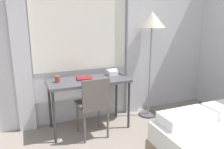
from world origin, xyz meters
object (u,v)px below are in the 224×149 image
object	(u,v)px
mug	(57,79)
desk_chair	(93,103)
book	(84,78)
standing_lamp	(152,27)
telephone	(112,72)
desk	(89,84)

from	to	relation	value
mug	desk_chair	bearing A→B (deg)	-37.36
book	standing_lamp	bearing A→B (deg)	-0.38
standing_lamp	book	distance (m)	1.34
standing_lamp	telephone	size ratio (longest dim) A/B	10.26
standing_lamp	book	world-z (taller)	standing_lamp
standing_lamp	mug	distance (m)	1.68
desk	mug	xyz separation A→B (m)	(-0.44, 0.03, 0.11)
desk	book	bearing A→B (deg)	135.17
desk	standing_lamp	xyz separation A→B (m)	(1.08, 0.04, 0.82)
book	desk	bearing A→B (deg)	-44.83
book	mug	distance (m)	0.40
desk	book	world-z (taller)	book
desk_chair	standing_lamp	world-z (taller)	standing_lamp
telephone	standing_lamp	bearing A→B (deg)	-7.12
telephone	book	world-z (taller)	telephone
standing_lamp	telephone	world-z (taller)	standing_lamp
standing_lamp	telephone	distance (m)	0.96
desk	standing_lamp	bearing A→B (deg)	2.21
desk_chair	mug	world-z (taller)	desk_chair
standing_lamp	book	size ratio (longest dim) A/B	6.96
desk_chair	standing_lamp	distance (m)	1.52
telephone	mug	size ratio (longest dim) A/B	1.89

